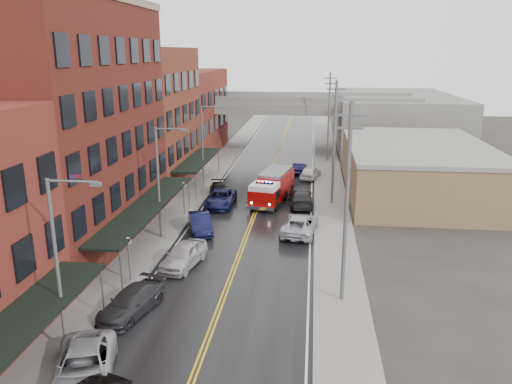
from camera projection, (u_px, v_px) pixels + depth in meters
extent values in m
cube|color=black|center=(253.00, 218.00, 45.36)|extent=(11.00, 160.00, 0.02)
cube|color=slate|center=(175.00, 214.00, 46.14)|extent=(3.00, 160.00, 0.15)
cube|color=slate|center=(334.00, 220.00, 44.53)|extent=(3.00, 160.00, 0.15)
cube|color=gray|center=(193.00, 215.00, 45.96)|extent=(0.30, 160.00, 0.15)
cube|color=gray|center=(316.00, 219.00, 44.72)|extent=(0.30, 160.00, 0.15)
cube|color=#581917|center=(68.00, 128.00, 37.69)|extent=(9.00, 20.00, 18.00)
cube|color=maroon|center=(145.00, 118.00, 54.83)|extent=(9.00, 15.00, 15.00)
cube|color=maroon|center=(185.00, 113.00, 71.97)|extent=(9.00, 20.00, 12.00)
cube|color=#92734F|center=(415.00, 170.00, 52.48)|extent=(14.00, 22.00, 5.00)
cube|color=slate|center=(393.00, 119.00, 80.54)|extent=(18.00, 30.00, 8.00)
cylinder|color=slate|center=(102.00, 292.00, 28.06)|extent=(0.10, 0.10, 3.00)
cube|color=black|center=(147.00, 206.00, 38.68)|extent=(2.60, 18.00, 0.18)
cylinder|color=slate|center=(121.00, 271.00, 30.74)|extent=(0.10, 0.10, 3.00)
cylinder|color=slate|center=(189.00, 195.00, 47.18)|extent=(0.10, 0.10, 3.00)
cube|color=black|center=(198.00, 160.00, 55.41)|extent=(2.60, 13.00, 0.18)
cylinder|color=slate|center=(196.00, 187.00, 49.86)|extent=(0.10, 0.10, 3.00)
cylinder|color=slate|center=(218.00, 161.00, 61.53)|extent=(0.10, 0.10, 3.00)
cylinder|color=#59595B|center=(130.00, 262.00, 32.30)|extent=(0.14, 0.14, 2.80)
sphere|color=silver|center=(128.00, 241.00, 31.89)|extent=(0.44, 0.44, 0.44)
cylinder|color=#59595B|center=(184.00, 201.00, 45.69)|extent=(0.14, 0.14, 2.80)
sphere|color=silver|center=(183.00, 185.00, 45.28)|extent=(0.44, 0.44, 0.44)
cylinder|color=#59595B|center=(57.00, 270.00, 23.85)|extent=(0.18, 0.18, 9.00)
cylinder|color=#59595B|center=(72.00, 181.00, 22.53)|extent=(2.40, 0.12, 0.12)
cube|color=#59595B|center=(96.00, 184.00, 22.43)|extent=(0.50, 0.22, 0.18)
cylinder|color=#59595B|center=(158.00, 184.00, 39.15)|extent=(0.18, 0.18, 9.00)
cylinder|color=#59595B|center=(171.00, 129.00, 37.83)|extent=(2.40, 0.12, 0.12)
cube|color=#59595B|center=(185.00, 131.00, 37.73)|extent=(0.50, 0.22, 0.18)
cylinder|color=#59595B|center=(203.00, 147.00, 54.45)|extent=(0.18, 0.18, 9.00)
cylinder|color=#59595B|center=(212.00, 107.00, 53.13)|extent=(2.40, 0.12, 0.12)
cube|color=#59595B|center=(223.00, 108.00, 53.03)|extent=(0.50, 0.22, 0.18)
cylinder|color=#59595B|center=(346.00, 206.00, 28.60)|extent=(0.24, 0.24, 12.00)
cube|color=#59595B|center=(351.00, 115.00, 27.19)|extent=(1.80, 0.12, 0.12)
cube|color=#59595B|center=(350.00, 128.00, 27.38)|extent=(1.40, 0.12, 0.12)
cylinder|color=#59595B|center=(334.00, 144.00, 47.72)|extent=(0.24, 0.24, 12.00)
cube|color=#59595B|center=(336.00, 89.00, 46.31)|extent=(1.80, 0.12, 0.12)
cube|color=#59595B|center=(336.00, 97.00, 46.50)|extent=(1.40, 0.12, 0.12)
cylinder|color=#59595B|center=(329.00, 118.00, 66.84)|extent=(0.24, 0.24, 12.00)
cube|color=#59595B|center=(330.00, 78.00, 65.43)|extent=(1.80, 0.12, 0.12)
cube|color=#59595B|center=(330.00, 84.00, 65.62)|extent=(1.40, 0.12, 0.12)
cube|color=slate|center=(279.00, 106.00, 74.13)|extent=(40.00, 10.00, 1.50)
cube|color=slate|center=(207.00, 130.00, 76.36)|extent=(1.60, 8.00, 6.00)
cube|color=slate|center=(353.00, 133.00, 73.93)|extent=(1.60, 8.00, 6.00)
cube|color=#8D0706|center=(276.00, 183.00, 50.92)|extent=(3.59, 6.03, 2.15)
cube|color=#8D0706|center=(264.00, 197.00, 47.33)|extent=(3.02, 3.10, 1.54)
cube|color=silver|center=(265.00, 186.00, 47.05)|extent=(2.86, 2.88, 0.51)
cube|color=black|center=(265.00, 193.00, 47.44)|extent=(2.85, 2.10, 0.82)
cube|color=slate|center=(276.00, 172.00, 50.59)|extent=(3.26, 5.57, 0.31)
cube|color=black|center=(265.00, 183.00, 46.96)|extent=(1.67, 0.59, 0.14)
sphere|color=#FF0C0C|center=(259.00, 182.00, 47.10)|extent=(0.21, 0.21, 0.21)
sphere|color=#1933FF|center=(270.00, 182.00, 46.78)|extent=(0.21, 0.21, 0.21)
cylinder|color=black|center=(253.00, 204.00, 47.77)|extent=(1.08, 0.55, 1.03)
cylinder|color=black|center=(276.00, 206.00, 47.12)|extent=(1.08, 0.55, 1.03)
cylinder|color=black|center=(264.00, 194.00, 51.07)|extent=(1.08, 0.55, 1.03)
cylinder|color=black|center=(285.00, 196.00, 50.42)|extent=(1.08, 0.55, 1.03)
cylinder|color=black|center=(270.00, 188.00, 53.42)|extent=(1.08, 0.55, 1.03)
cylinder|color=black|center=(291.00, 189.00, 52.77)|extent=(1.08, 0.55, 1.03)
imported|color=#9D9FA5|center=(84.00, 367.00, 22.54)|extent=(4.26, 6.21, 1.58)
imported|color=#2B2B2E|center=(131.00, 302.00, 28.55)|extent=(3.22, 5.35, 1.45)
imported|color=#B6B6B6|center=(183.00, 255.00, 34.91)|extent=(2.90, 5.18, 1.67)
imported|color=black|center=(200.00, 223.00, 41.58)|extent=(3.13, 5.03, 1.57)
imported|color=#111541|center=(221.00, 198.00, 48.61)|extent=(2.60, 5.59, 1.55)
imported|color=black|center=(219.00, 190.00, 51.65)|extent=(2.86, 5.08, 1.39)
imported|color=#B5B7BE|center=(300.00, 224.00, 41.23)|extent=(3.34, 5.98, 1.58)
imported|color=#252528|center=(301.00, 198.00, 48.70)|extent=(2.62, 5.68, 1.61)
imported|color=white|center=(310.00, 172.00, 59.04)|extent=(2.75, 4.78, 1.53)
imported|color=black|center=(299.00, 168.00, 61.80)|extent=(1.93, 4.16, 1.32)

